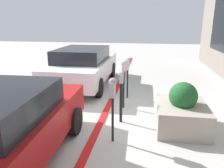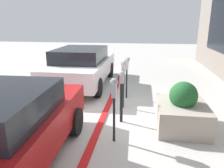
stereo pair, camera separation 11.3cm
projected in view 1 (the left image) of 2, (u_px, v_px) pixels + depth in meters
name	position (u px, v px, depth m)	size (l,w,h in m)	color
ground_plane	(108.00, 113.00, 6.13)	(40.00, 40.00, 0.00)	beige
curb_strip	(105.00, 112.00, 6.14)	(19.00, 0.16, 0.04)	red
parking_meter_nearest	(113.00, 94.00, 4.43)	(0.19, 0.16, 1.41)	black
parking_meter_second	(121.00, 90.00, 5.39)	(0.17, 0.14, 1.34)	black
parking_meter_middle	(123.00, 76.00, 6.28)	(0.18, 0.16, 1.42)	black
parking_meter_fourth	(128.00, 68.00, 7.11)	(0.19, 0.16, 1.36)	black
planter_box	(182.00, 112.00, 5.17)	(1.40, 1.15, 1.15)	#A39989
parked_car_middle	(84.00, 65.00, 8.69)	(4.59, 2.04, 1.50)	silver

